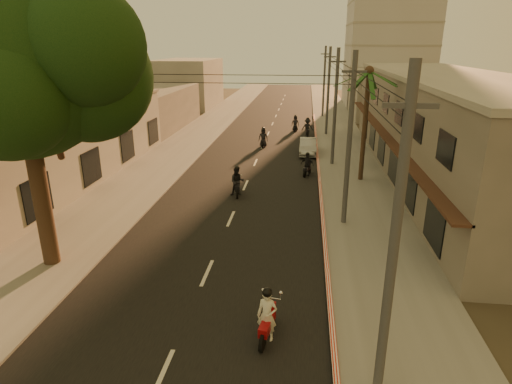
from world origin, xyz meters
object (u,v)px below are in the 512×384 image
at_px(broadleaf_tree, 30,66).
at_px(scooter_mid_b, 307,165).
at_px(scooter_far_c, 295,124).
at_px(parked_car, 308,147).
at_px(palm_tree, 369,78).
at_px(scooter_mid_a, 237,182).
at_px(scooter_far_a, 263,138).
at_px(scooter_far_b, 307,128).
at_px(scooter_red, 267,317).

relative_size(broadleaf_tree, scooter_mid_b, 6.81).
distance_m(scooter_mid_b, scooter_far_c, 16.96).
xyz_separation_m(scooter_mid_b, scooter_far_c, (-1.34, 16.91, -0.00)).
bearing_deg(parked_car, palm_tree, -62.67).
height_order(scooter_mid_a, scooter_far_a, scooter_mid_a).
height_order(scooter_mid_b, scooter_far_b, scooter_far_b).
distance_m(scooter_far_a, parked_car, 4.82).
height_order(scooter_red, scooter_far_a, scooter_red).
relative_size(scooter_mid_a, scooter_mid_b, 1.13).
xyz_separation_m(broadleaf_tree, scooter_far_b, (10.81, 29.01, -7.57)).
bearing_deg(parked_car, scooter_mid_a, -111.09).
distance_m(scooter_red, scooter_mid_b, 18.89).
bearing_deg(scooter_mid_a, scooter_mid_b, 39.83).
distance_m(palm_tree, scooter_red, 19.71).
distance_m(scooter_red, scooter_far_c, 35.75).
height_order(scooter_mid_a, scooter_mid_b, scooter_mid_a).
xyz_separation_m(broadleaf_tree, scooter_mid_a, (6.37, 9.80, -7.58)).
distance_m(scooter_mid_b, scooter_far_b, 14.28).
bearing_deg(scooter_far_c, scooter_mid_b, -86.32).
relative_size(scooter_mid_a, parked_car, 0.48).
relative_size(scooter_mid_b, scooter_far_b, 0.88).
relative_size(palm_tree, scooter_mid_b, 4.62).
bearing_deg(scooter_red, scooter_far_a, 104.91).
relative_size(parked_car, scooter_far_c, 2.30).
height_order(scooter_red, scooter_far_b, scooter_far_b).
distance_m(palm_tree, scooter_mid_b, 7.44).
height_order(scooter_mid_a, scooter_far_b, scooter_far_b).
bearing_deg(scooter_red, scooter_mid_b, 95.17).
xyz_separation_m(scooter_mid_b, scooter_far_a, (-4.13, 8.85, 0.04)).
xyz_separation_m(broadleaf_tree, scooter_far_c, (9.47, 31.63, -7.67)).
relative_size(palm_tree, scooter_far_b, 4.08).
distance_m(palm_tree, parked_car, 10.48).
relative_size(scooter_mid_a, scooter_far_b, 1.00).
xyz_separation_m(scooter_mid_a, scooter_far_c, (3.10, 21.83, -0.09)).
height_order(broadleaf_tree, scooter_mid_a, broadleaf_tree).
distance_m(scooter_far_b, scooter_far_c, 2.95).
bearing_deg(scooter_far_a, parked_car, -29.28).
height_order(scooter_far_a, scooter_far_b, scooter_far_b).
height_order(parked_car, scooter_far_c, scooter_far_c).
xyz_separation_m(palm_tree, scooter_far_c, (-5.14, 17.78, -6.35)).
distance_m(scooter_red, scooter_far_b, 33.16).
xyz_separation_m(scooter_far_a, scooter_far_b, (4.13, 5.43, 0.05)).
relative_size(scooter_red, scooter_far_b, 0.98).
bearing_deg(broadleaf_tree, scooter_far_a, 74.17).
bearing_deg(scooter_mid_b, palm_tree, 3.31).
height_order(scooter_red, scooter_mid_b, scooter_red).
bearing_deg(scooter_red, scooter_far_b, 96.83).
bearing_deg(scooter_red, broadleaf_tree, 165.66).
bearing_deg(scooter_far_c, palm_tree, -74.73).
xyz_separation_m(broadleaf_tree, parked_car, (10.88, 21.22, -7.78)).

